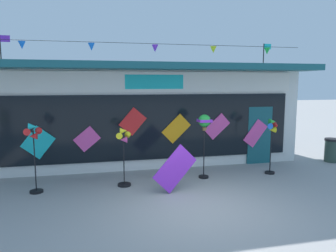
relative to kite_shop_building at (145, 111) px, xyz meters
name	(u,v)px	position (x,y,z in m)	size (l,w,h in m)	color
ground_plane	(200,207)	(0.40, -5.43, -1.74)	(80.00, 80.00, 0.00)	#9E9B99
kite_shop_building	(145,111)	(0.00, 0.00, 0.00)	(10.78, 5.18, 4.44)	silver
wind_spinner_far_left	(34,146)	(-3.41, -3.57, -0.50)	(0.42, 0.34, 1.82)	black
wind_spinner_left	(124,149)	(-1.14, -3.52, -0.69)	(0.42, 0.37, 1.63)	black
wind_spinner_center_left	(204,126)	(1.25, -3.26, -0.17)	(0.37, 0.37, 1.91)	black
wind_spinner_center_right	(272,134)	(3.42, -3.33, -0.49)	(0.44, 0.30, 1.74)	black
trash_bin	(332,150)	(6.39, -2.41, -1.31)	(0.52, 0.52, 0.84)	#2D4238
display_kite_on_ground	(175,169)	(0.11, -4.28, -1.12)	(0.63, 0.03, 1.14)	purple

